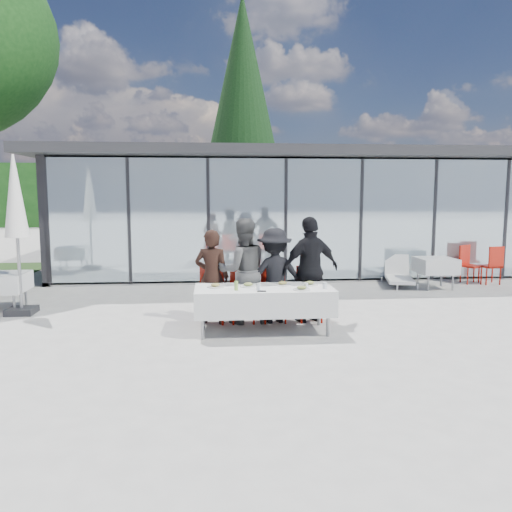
{
  "coord_description": "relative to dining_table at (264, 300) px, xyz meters",
  "views": [
    {
      "loc": [
        -0.81,
        -8.46,
        2.26
      ],
      "look_at": [
        0.03,
        1.2,
        1.06
      ],
      "focal_mm": 35.0,
      "sensor_mm": 36.0,
      "label": 1
    }
  ],
  "objects": [
    {
      "name": "ground",
      "position": [
        -0.02,
        0.46,
        -0.54
      ],
      "size": [
        90.0,
        90.0,
        0.0
      ],
      "primitive_type": "plane",
      "color": "#A4A19C",
      "rests_on": "ground"
    },
    {
      "name": "pavilion",
      "position": [
        1.99,
        8.63,
        1.61
      ],
      "size": [
        14.8,
        8.8,
        3.44
      ],
      "color": "gray",
      "rests_on": "ground"
    },
    {
      "name": "treeline",
      "position": [
        -2.02,
        28.46,
        1.66
      ],
      "size": [
        62.5,
        2.0,
        4.4
      ],
      "color": "#113511",
      "rests_on": "ground"
    },
    {
      "name": "dining_table",
      "position": [
        0.0,
        0.0,
        0.0
      ],
      "size": [
        2.26,
        0.96,
        0.75
      ],
      "color": "silver",
      "rests_on": "ground"
    },
    {
      "name": "diner_a",
      "position": [
        -0.85,
        0.64,
        0.29
      ],
      "size": [
        0.72,
        0.72,
        1.66
      ],
      "primitive_type": "imported",
      "rotation": [
        0.0,
        0.0,
        2.93
      ],
      "color": "black",
      "rests_on": "ground"
    },
    {
      "name": "diner_chair_a",
      "position": [
        -0.85,
        0.75,
        -0.0
      ],
      "size": [
        0.44,
        0.44,
        0.97
      ],
      "color": "#AD180B",
      "rests_on": "ground"
    },
    {
      "name": "diner_b",
      "position": [
        -0.31,
        0.64,
        0.39
      ],
      "size": [
        1.02,
        1.02,
        1.85
      ],
      "primitive_type": "imported",
      "rotation": [
        0.0,
        0.0,
        3.29
      ],
      "color": "#4D4D4D",
      "rests_on": "ground"
    },
    {
      "name": "diner_chair_b",
      "position": [
        -0.31,
        0.75,
        -0.0
      ],
      "size": [
        0.44,
        0.44,
        0.97
      ],
      "color": "#AD180B",
      "rests_on": "ground"
    },
    {
      "name": "diner_c",
      "position": [
        0.25,
        0.64,
        0.3
      ],
      "size": [
        1.21,
        1.21,
        1.68
      ],
      "primitive_type": "imported",
      "rotation": [
        0.0,
        0.0,
        3.27
      ],
      "color": "black",
      "rests_on": "ground"
    },
    {
      "name": "diner_chair_c",
      "position": [
        0.25,
        0.75,
        -0.0
      ],
      "size": [
        0.44,
        0.44,
        0.97
      ],
      "color": "#AD180B",
      "rests_on": "ground"
    },
    {
      "name": "diner_d",
      "position": [
        0.9,
        0.64,
        0.4
      ],
      "size": [
        1.4,
        1.4,
        1.88
      ],
      "primitive_type": "imported",
      "rotation": [
        0.0,
        0.0,
        3.47
      ],
      "color": "black",
      "rests_on": "ground"
    },
    {
      "name": "diner_chair_d",
      "position": [
        0.9,
        0.75,
        -0.0
      ],
      "size": [
        0.44,
        0.44,
        0.97
      ],
      "color": "#AD180B",
      "rests_on": "ground"
    },
    {
      "name": "plate_a",
      "position": [
        -0.79,
        0.08,
        0.24
      ],
      "size": [
        0.28,
        0.28,
        0.07
      ],
      "color": "silver",
      "rests_on": "dining_table"
    },
    {
      "name": "plate_b",
      "position": [
        -0.25,
        0.09,
        0.24
      ],
      "size": [
        0.28,
        0.28,
        0.07
      ],
      "color": "silver",
      "rests_on": "dining_table"
    },
    {
      "name": "plate_c",
      "position": [
        0.33,
        0.17,
        0.24
      ],
      "size": [
        0.28,
        0.28,
        0.07
      ],
      "color": "silver",
      "rests_on": "dining_table"
    },
    {
      "name": "plate_d",
      "position": [
        0.79,
        0.14,
        0.24
      ],
      "size": [
        0.28,
        0.28,
        0.07
      ],
      "color": "silver",
      "rests_on": "dining_table"
    },
    {
      "name": "plate_extra",
      "position": [
        0.58,
        -0.28,
        0.24
      ],
      "size": [
        0.28,
        0.28,
        0.07
      ],
      "color": "silver",
      "rests_on": "dining_table"
    },
    {
      "name": "juice_bottle",
      "position": [
        -0.46,
        -0.21,
        0.29
      ],
      "size": [
        0.06,
        0.06,
        0.15
      ],
      "primitive_type": "cylinder",
      "color": "#93BD4E",
      "rests_on": "dining_table"
    },
    {
      "name": "drinking_glasses",
      "position": [
        0.51,
        -0.2,
        0.26
      ],
      "size": [
        1.15,
        0.08,
        0.1
      ],
      "color": "silver",
      "rests_on": "dining_table"
    },
    {
      "name": "folded_eyeglasses",
      "position": [
        -0.07,
        -0.36,
        0.22
      ],
      "size": [
        0.14,
        0.03,
        0.01
      ],
      "primitive_type": "cube",
      "color": "black",
      "rests_on": "dining_table"
    },
    {
      "name": "spare_table_left",
      "position": [
        -4.91,
        1.97,
        0.02
      ],
      "size": [
        0.86,
        0.86,
        0.74
      ],
      "color": "silver",
      "rests_on": "ground"
    },
    {
      "name": "spare_table_right",
      "position": [
        4.53,
        3.49,
        0.02
      ],
      "size": [
        0.86,
        0.86,
        0.74
      ],
      "color": "silver",
      "rests_on": "ground"
    },
    {
      "name": "spare_chair_a",
      "position": [
        5.69,
        4.13,
        -0.0
      ],
      "size": [
        0.6,
        0.6,
        0.97
      ],
      "color": "#AD180B",
      "rests_on": "ground"
    },
    {
      "name": "spare_chair_b",
      "position": [
        6.2,
        3.87,
        -0.0
      ],
      "size": [
        0.52,
        0.52,
        0.97
      ],
      "color": "#AD180B",
      "rests_on": "ground"
    },
    {
      "name": "market_umbrella",
      "position": [
        -4.47,
        1.65,
        1.48
      ],
      "size": [
        0.5,
        0.5,
        3.0
      ],
      "color": "black",
      "rests_on": "ground"
    },
    {
      "name": "lounger",
      "position": [
        3.82,
        4.02,
        -0.28
      ],
      "size": [
        0.9,
        1.44,
        0.72
      ],
      "color": "white",
      "rests_on": "ground"
    },
    {
      "name": "conifer_tree",
      "position": [
        0.48,
        13.46,
        5.45
      ],
      "size": [
        4.0,
        4.0,
        10.5
      ],
      "color": "#382316",
      "rests_on": "ground"
    }
  ]
}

